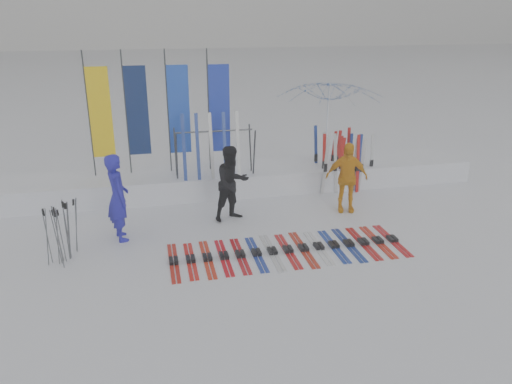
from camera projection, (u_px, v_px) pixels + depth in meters
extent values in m
plane|color=white|center=(264.00, 269.00, 9.62)|extent=(120.00, 120.00, 0.00)
cube|color=white|center=(225.00, 180.00, 13.74)|extent=(14.00, 1.60, 0.60)
imported|color=#1F1DAB|center=(118.00, 197.00, 10.59)|extent=(0.62, 0.79, 1.91)
imported|color=black|center=(232.00, 183.00, 11.64)|extent=(1.06, 0.94, 1.79)
imported|color=#F09F0F|center=(347.00, 177.00, 12.16)|extent=(1.09, 0.65, 1.74)
imported|color=white|center=(329.00, 126.00, 15.05)|extent=(3.58, 3.63, 2.83)
cube|color=#B01A0E|center=(174.00, 261.00, 9.84)|extent=(0.17, 1.66, 0.07)
cube|color=red|center=(191.00, 260.00, 9.91)|extent=(0.17, 1.59, 0.07)
cube|color=red|center=(207.00, 258.00, 9.98)|extent=(0.17, 1.66, 0.07)
cube|color=red|center=(224.00, 256.00, 10.05)|extent=(0.17, 1.61, 0.07)
cube|color=#AD0D14|center=(240.00, 255.00, 10.12)|extent=(0.17, 1.60, 0.07)
cube|color=navy|center=(256.00, 253.00, 10.18)|extent=(0.17, 1.59, 0.07)
cube|color=#B7B9BE|center=(272.00, 251.00, 10.25)|extent=(0.17, 1.69, 0.07)
cube|color=#B50E10|center=(288.00, 250.00, 10.32)|extent=(0.17, 1.62, 0.07)
cube|color=#AC200D|center=(303.00, 248.00, 10.39)|extent=(0.17, 1.70, 0.07)
cube|color=silver|center=(319.00, 247.00, 10.46)|extent=(0.17, 1.60, 0.07)
cube|color=#163398|center=(334.00, 245.00, 10.52)|extent=(0.17, 1.58, 0.07)
cube|color=navy|center=(349.00, 244.00, 10.59)|extent=(0.17, 1.64, 0.07)
cube|color=#B00E0E|center=(363.00, 242.00, 10.66)|extent=(0.17, 1.62, 0.07)
cube|color=red|center=(378.00, 241.00, 10.73)|extent=(0.17, 1.61, 0.07)
cube|color=red|center=(392.00, 239.00, 10.80)|extent=(0.17, 1.61, 0.07)
cylinder|color=#595B60|center=(61.00, 236.00, 9.68)|extent=(0.06, 0.10, 1.14)
cylinder|color=#595B60|center=(69.00, 231.00, 9.83)|extent=(0.09, 0.03, 1.22)
cylinder|color=#595B60|center=(47.00, 237.00, 9.53)|extent=(0.13, 0.10, 1.23)
cylinder|color=#595B60|center=(47.00, 236.00, 9.66)|extent=(0.06, 0.02, 1.15)
cylinder|color=#595B60|center=(58.00, 236.00, 9.66)|extent=(0.08, 0.11, 1.15)
cylinder|color=#595B60|center=(58.00, 239.00, 9.52)|extent=(0.10, 0.16, 1.18)
cylinder|color=#595B60|center=(58.00, 234.00, 9.74)|extent=(0.11, 0.06, 1.17)
cylinder|color=#595B60|center=(56.00, 237.00, 9.58)|extent=(0.08, 0.11, 1.18)
cylinder|color=#595B60|center=(76.00, 224.00, 10.21)|extent=(0.13, 0.07, 1.14)
cylinder|color=#595B60|center=(67.00, 229.00, 9.89)|extent=(0.04, 0.05, 1.22)
cylinder|color=#595B60|center=(68.00, 230.00, 9.92)|extent=(0.09, 0.05, 1.18)
cylinder|color=#595B60|center=(66.00, 230.00, 9.84)|extent=(0.04, 0.11, 1.24)
cylinder|color=#595B60|center=(76.00, 226.00, 10.10)|extent=(0.11, 0.06, 1.17)
cylinder|color=#383A3F|center=(89.00, 115.00, 12.62)|extent=(0.04, 0.04, 3.20)
cube|color=yellow|center=(101.00, 113.00, 12.66)|extent=(0.55, 0.03, 2.30)
cylinder|color=#383A3F|center=(126.00, 114.00, 12.83)|extent=(0.04, 0.04, 3.20)
cube|color=#0B1D51|center=(138.00, 111.00, 12.87)|extent=(0.55, 0.03, 2.30)
cylinder|color=#383A3F|center=(168.00, 112.00, 13.00)|extent=(0.04, 0.04, 3.20)
cube|color=blue|center=(179.00, 110.00, 13.04)|extent=(0.55, 0.03, 2.30)
cylinder|color=#383A3F|center=(209.00, 111.00, 13.14)|extent=(0.04, 0.04, 3.20)
cube|color=#1831BA|center=(219.00, 109.00, 13.18)|extent=(0.55, 0.03, 2.30)
cylinder|color=#383A3F|center=(177.00, 157.00, 12.55)|extent=(0.04, 0.30, 1.23)
cylinder|color=#383A3F|center=(175.00, 152.00, 13.01)|extent=(0.04, 0.30, 1.23)
cylinder|color=#383A3F|center=(254.00, 152.00, 12.96)|extent=(0.04, 0.30, 1.23)
cylinder|color=#383A3F|center=(250.00, 148.00, 13.42)|extent=(0.04, 0.30, 1.23)
cylinder|color=#383A3F|center=(214.00, 131.00, 12.80)|extent=(2.00, 0.04, 0.04)
cube|color=navy|center=(359.00, 163.00, 13.51)|extent=(0.09, 0.02, 1.60)
cube|color=silver|center=(355.00, 165.00, 13.53)|extent=(0.09, 0.04, 1.51)
cube|color=silver|center=(325.00, 165.00, 13.29)|extent=(0.09, 0.03, 1.66)
cube|color=silver|center=(372.00, 161.00, 13.89)|extent=(0.09, 0.04, 1.49)
cube|color=silver|center=(362.00, 165.00, 13.56)|extent=(0.09, 0.04, 1.48)
cube|color=red|center=(348.00, 156.00, 14.08)|extent=(0.09, 0.02, 1.65)
cube|color=red|center=(341.00, 164.00, 13.66)|extent=(0.09, 0.02, 1.49)
cube|color=red|center=(324.00, 162.00, 13.68)|extent=(0.09, 0.03, 1.57)
cube|color=red|center=(358.00, 164.00, 13.42)|extent=(0.09, 0.04, 1.62)
cube|color=silver|center=(336.00, 164.00, 13.37)|extent=(0.09, 0.04, 1.66)
cube|color=red|center=(340.00, 162.00, 13.88)|extent=(0.09, 0.02, 1.47)
cube|color=red|center=(333.00, 156.00, 14.40)|extent=(0.09, 0.03, 1.47)
cube|color=navy|center=(350.00, 159.00, 14.01)|extent=(0.09, 0.04, 1.52)
cube|color=red|center=(337.00, 157.00, 14.17)|extent=(0.09, 0.04, 1.55)
cube|color=navy|center=(316.00, 155.00, 14.16)|extent=(0.09, 0.03, 1.68)
cube|color=silver|center=(324.00, 159.00, 13.98)|extent=(0.09, 0.02, 1.56)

